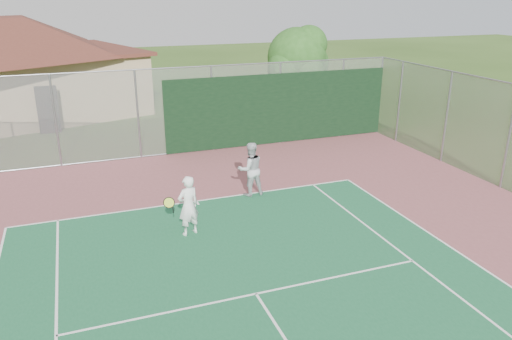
{
  "coord_description": "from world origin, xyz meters",
  "views": [
    {
      "loc": [
        -3.25,
        -2.41,
        6.28
      ],
      "look_at": [
        1.48,
        10.41,
        1.38
      ],
      "focal_mm": 35.0,
      "sensor_mm": 36.0,
      "label": 1
    }
  ],
  "objects_px": {
    "tree": "(298,59)",
    "player_white_front": "(188,206)",
    "player_grey_back": "(250,170)",
    "clubhouse": "(0,58)"
  },
  "relations": [
    {
      "from": "clubhouse",
      "to": "player_white_front",
      "type": "bearing_deg",
      "value": -88.04
    },
    {
      "from": "tree",
      "to": "player_grey_back",
      "type": "distance_m",
      "value": 10.32
    },
    {
      "from": "clubhouse",
      "to": "tree",
      "type": "distance_m",
      "value": 15.23
    },
    {
      "from": "player_grey_back",
      "to": "tree",
      "type": "bearing_deg",
      "value": -124.65
    },
    {
      "from": "player_white_front",
      "to": "clubhouse",
      "type": "bearing_deg",
      "value": -88.94
    },
    {
      "from": "player_white_front",
      "to": "player_grey_back",
      "type": "bearing_deg",
      "value": -158.69
    },
    {
      "from": "tree",
      "to": "clubhouse",
      "type": "bearing_deg",
      "value": 155.82
    },
    {
      "from": "tree",
      "to": "player_white_front",
      "type": "height_order",
      "value": "tree"
    },
    {
      "from": "clubhouse",
      "to": "player_grey_back",
      "type": "distance_m",
      "value": 17.03
    },
    {
      "from": "tree",
      "to": "player_white_front",
      "type": "bearing_deg",
      "value": -127.4
    }
  ]
}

